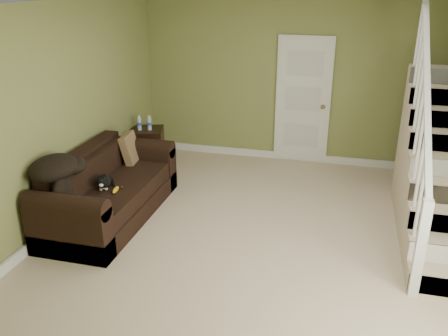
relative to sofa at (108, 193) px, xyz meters
The scene contains 15 objects.
floor 2.05m from the sofa, ahead, with size 5.00×5.50×0.01m, color #C6B18F.
ceiling 3.04m from the sofa, ahead, with size 5.00×5.50×0.01m, color white.
wall_back 3.46m from the sofa, 52.64° to the left, with size 5.00×0.04×2.60m, color olive.
wall_front 3.63m from the sofa, 54.78° to the right, with size 5.00×0.04×2.60m, color olive.
wall_left 1.09m from the sofa, 167.38° to the right, with size 0.04×5.50×2.60m, color olive.
baseboard_back 3.31m from the sofa, 52.32° to the left, with size 5.00×0.04×0.12m, color white.
baseboard_left 0.54m from the sofa, 166.57° to the right, with size 0.04×5.50×0.12m, color white.
door 3.42m from the sofa, 50.82° to the left, with size 0.86×0.12×2.02m.
staircase 4.12m from the sofa, 12.08° to the left, with size 1.00×2.51×2.82m.
sofa is the anchor object (origin of this frame).
side_table 1.78m from the sofa, 97.41° to the left, with size 0.63×0.63×0.84m.
cat 0.27m from the sofa, 72.90° to the right, with size 0.27×0.43×0.21m.
banana 0.36m from the sofa, 43.47° to the right, with size 0.05×0.18×0.05m, color yellow.
throw_pillow 0.83m from the sofa, 92.31° to the left, with size 0.10×0.40×0.40m, color #482E1D.
throw_blanket 0.89m from the sofa, 111.97° to the right, with size 0.48×0.63×0.26m, color black.
Camera 1 is at (0.75, -4.73, 2.82)m, focal length 38.00 mm.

